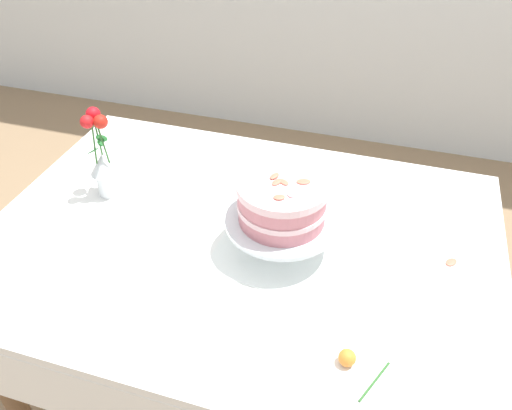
# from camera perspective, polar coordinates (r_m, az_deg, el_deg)

# --- Properties ---
(ground_plane) EXTENTS (12.00, 12.00, 0.00)m
(ground_plane) POSITION_cam_1_polar(r_m,az_deg,el_deg) (1.95, -1.38, -19.79)
(ground_plane) COLOR #8C7051
(dining_table) EXTENTS (1.40, 1.00, 0.74)m
(dining_table) POSITION_cam_1_polar(r_m,az_deg,el_deg) (1.43, -2.03, -6.63)
(dining_table) COLOR white
(dining_table) RESTS_ON ground
(linen_napkin) EXTENTS (0.34, 0.34, 0.00)m
(linen_napkin) POSITION_cam_1_polar(r_m,az_deg,el_deg) (1.34, 2.79, -4.76)
(linen_napkin) COLOR white
(linen_napkin) RESTS_ON dining_table
(cake_stand) EXTENTS (0.29, 0.29, 0.10)m
(cake_stand) POSITION_cam_1_polar(r_m,az_deg,el_deg) (1.29, 2.90, -2.12)
(cake_stand) COLOR silver
(cake_stand) RESTS_ON linen_napkin
(layer_cake) EXTENTS (0.23, 0.23, 0.12)m
(layer_cake) POSITION_cam_1_polar(r_m,az_deg,el_deg) (1.24, 3.01, 0.50)
(layer_cake) COLOR #CC7A84
(layer_cake) RESTS_ON cake_stand
(flower_vase) EXTENTS (0.09, 0.09, 0.28)m
(flower_vase) POSITION_cam_1_polar(r_m,az_deg,el_deg) (1.52, -17.01, 4.76)
(flower_vase) COLOR silver
(flower_vase) RESTS_ON dining_table
(fallen_rose) EXTENTS (0.11, 0.11, 0.04)m
(fallen_rose) POSITION_cam_1_polar(r_m,az_deg,el_deg) (1.11, 10.49, -16.85)
(fallen_rose) COLOR #2D6028
(fallen_rose) RESTS_ON dining_table
(loose_petal_0) EXTENTS (0.04, 0.04, 0.01)m
(loose_petal_0) POSITION_cam_1_polar(r_m,az_deg,el_deg) (1.39, 21.34, -6.07)
(loose_petal_0) COLOR #E56B51
(loose_petal_0) RESTS_ON dining_table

